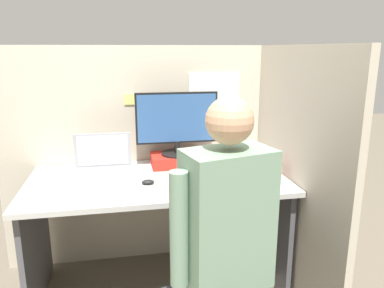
{
  "coord_description": "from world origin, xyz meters",
  "views": [
    {
      "loc": [
        -0.19,
        -1.74,
        1.49
      ],
      "look_at": [
        0.17,
        0.19,
        0.98
      ],
      "focal_mm": 35.0,
      "sensor_mm": 36.0,
      "label": 1
    }
  ],
  "objects": [
    {
      "name": "cubicle_panel_back",
      "position": [
        0.0,
        0.79,
        0.76
      ],
      "size": [
        2.03,
        0.05,
        1.51
      ],
      "color": "#B7AD99",
      "rests_on": "ground"
    },
    {
      "name": "cubicle_panel_right",
      "position": [
        0.79,
        0.31,
        0.75
      ],
      "size": [
        0.04,
        1.42,
        1.51
      ],
      "color": "#B7AD99",
      "rests_on": "ground"
    },
    {
      "name": "desk",
      "position": [
        0.0,
        0.38,
        0.56
      ],
      "size": [
        1.53,
        0.76,
        0.73
      ],
      "color": "#B7B7B2",
      "rests_on": "ground"
    },
    {
      "name": "paper_box",
      "position": [
        0.15,
        0.61,
        0.77
      ],
      "size": [
        0.34,
        0.22,
        0.08
      ],
      "color": "red",
      "rests_on": "desk"
    },
    {
      "name": "monitor",
      "position": [
        0.15,
        0.61,
        1.03
      ],
      "size": [
        0.53,
        0.21,
        0.41
      ],
      "color": "black",
      "rests_on": "paper_box"
    },
    {
      "name": "laptop",
      "position": [
        -0.32,
        0.53,
        0.78
      ],
      "size": [
        0.35,
        0.23,
        0.25
      ],
      "color": "#99999E",
      "rests_on": "desk"
    },
    {
      "name": "mouse",
      "position": [
        -0.07,
        0.28,
        0.75
      ],
      "size": [
        0.07,
        0.04,
        0.03
      ],
      "color": "black",
      "rests_on": "desk"
    },
    {
      "name": "stapler",
      "position": [
        0.69,
        0.27,
        0.75
      ],
      "size": [
        0.04,
        0.13,
        0.04
      ],
      "color": "#A31919",
      "rests_on": "desk"
    },
    {
      "name": "carrot_toy",
      "position": [
        0.33,
        0.16,
        0.75
      ],
      "size": [
        0.04,
        0.12,
        0.04
      ],
      "color": "orange",
      "rests_on": "desk"
    },
    {
      "name": "office_chair",
      "position": [
        0.22,
        -0.34,
        0.52
      ],
      "size": [
        0.56,
        0.61,
        1.04
      ],
      "color": "#2D2D33",
      "rests_on": "ground"
    },
    {
      "name": "person",
      "position": [
        0.18,
        -0.5,
        0.75
      ],
      "size": [
        0.47,
        0.52,
        1.32
      ],
      "color": "brown",
      "rests_on": "ground"
    },
    {
      "name": "coffee_mug",
      "position": [
        0.5,
        0.6,
        0.78
      ],
      "size": [
        0.08,
        0.08,
        0.1
      ],
      "color": "white",
      "rests_on": "desk"
    }
  ]
}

